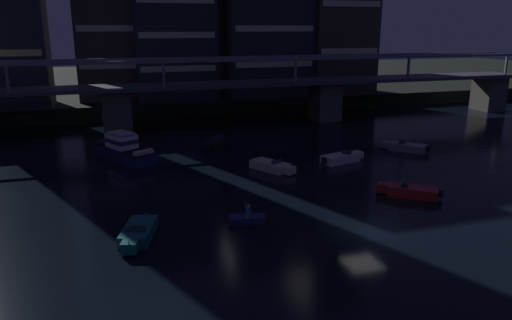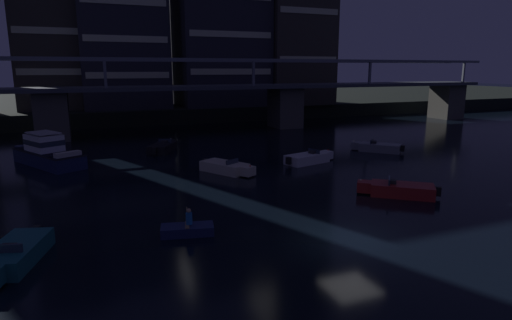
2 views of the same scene
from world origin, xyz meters
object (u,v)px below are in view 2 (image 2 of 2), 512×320
object	(u,v)px
speedboat_mid_right	(378,147)
cabin_cruiser_near_left	(47,153)
tower_central	(121,24)
speedboat_far_left	(163,147)
speedboat_near_right	(399,190)
speedboat_mid_center	(309,158)
tower_west_tall	(51,12)
tower_east_tall	(220,18)
speedboat_mid_left	(14,255)
speedboat_near_center	(226,167)
river_bridge	(180,99)
dinghy_with_paddler	(187,229)

from	to	relation	value
speedboat_mid_right	cabin_cruiser_near_left	bearing A→B (deg)	169.10
tower_central	speedboat_far_left	xyz separation A→B (m)	(0.68, -28.56, -14.48)
speedboat_near_right	speedboat_mid_right	bearing A→B (deg)	57.17
cabin_cruiser_near_left	speedboat_mid_right	bearing A→B (deg)	-10.90
speedboat_mid_center	tower_west_tall	bearing A→B (deg)	118.45
tower_west_tall	speedboat_far_left	size ratio (longest dim) A/B	5.78
tower_central	speedboat_mid_right	distance (m)	44.56
tower_east_tall	speedboat_mid_right	size ratio (longest dim) A/B	6.27
tower_central	speedboat_mid_center	size ratio (longest dim) A/B	4.96
speedboat_mid_left	speedboat_far_left	bearing A→B (deg)	65.85
speedboat_near_right	speedboat_mid_center	distance (m)	11.02
speedboat_mid_center	tower_east_tall	bearing A→B (deg)	84.58
tower_west_tall	speedboat_mid_center	xyz separation A→B (m)	(21.21, -39.16, -15.70)
speedboat_mid_left	speedboat_mid_right	bearing A→B (deg)	26.31
tower_central	speedboat_near_center	xyz separation A→B (m)	(3.77, -39.54, -14.48)
river_bridge	speedboat_mid_left	world-z (taller)	river_bridge
tower_west_tall	speedboat_near_center	bearing A→B (deg)	-71.45
speedboat_mid_right	dinghy_with_paddler	xyz separation A→B (m)	(-22.77, -14.51, -0.14)
tower_west_tall	cabin_cruiser_near_left	xyz separation A→B (m)	(-0.08, -31.25, -15.06)
speedboat_far_left	dinghy_with_paddler	world-z (taller)	dinghy_with_paddler
cabin_cruiser_near_left	speedboat_near_center	bearing A→B (deg)	-32.63
tower_east_tall	cabin_cruiser_near_left	distance (m)	40.56
tower_west_tall	speedboat_near_center	size ratio (longest dim) A/B	5.77
tower_east_tall	dinghy_with_paddler	world-z (taller)	tower_east_tall
river_bridge	speedboat_near_center	bearing A→B (deg)	-93.32
tower_central	speedboat_mid_left	xyz separation A→B (m)	(-9.72, -51.76, -14.48)
speedboat_near_right	speedboat_far_left	size ratio (longest dim) A/B	0.95
tower_west_tall	speedboat_near_right	world-z (taller)	tower_west_tall
river_bridge	dinghy_with_paddler	size ratio (longest dim) A/B	34.37
tower_west_tall	cabin_cruiser_near_left	distance (m)	34.69
tower_east_tall	speedboat_far_left	size ratio (longest dim) A/B	5.76
river_bridge	speedboat_far_left	world-z (taller)	river_bridge
tower_central	speedboat_far_left	bearing A→B (deg)	-88.63
tower_east_tall	speedboat_mid_left	world-z (taller)	tower_east_tall
river_bridge	cabin_cruiser_near_left	bearing A→B (deg)	-136.18
speedboat_mid_left	speedboat_mid_right	distance (m)	33.85
speedboat_mid_left	cabin_cruiser_near_left	bearing A→B (deg)	89.92
speedboat_near_right	dinghy_with_paddler	xyz separation A→B (m)	(-14.32, -1.42, -0.14)
speedboat_mid_left	speedboat_mid_right	size ratio (longest dim) A/B	1.15
speedboat_near_center	dinghy_with_paddler	size ratio (longest dim) A/B	1.75
river_bridge	cabin_cruiser_near_left	world-z (taller)	river_bridge
tower_central	speedboat_near_right	distance (m)	53.31
tower_west_tall	tower_central	xyz separation A→B (m)	(9.61, -0.33, -1.21)
tower_central	tower_west_tall	bearing A→B (deg)	178.05
cabin_cruiser_near_left	speedboat_mid_center	distance (m)	22.73
tower_west_tall	dinghy_with_paddler	size ratio (longest dim) A/B	10.13
river_bridge	tower_west_tall	distance (m)	25.43
tower_central	dinghy_with_paddler	distance (m)	53.35
river_bridge	speedboat_mid_left	size ratio (longest dim) A/B	18.49
river_bridge	tower_central	bearing A→B (deg)	106.92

